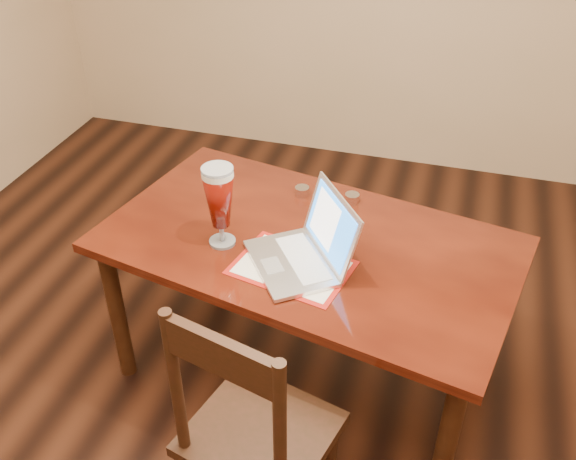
% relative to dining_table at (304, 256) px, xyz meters
% --- Properties ---
extents(ground, '(5.00, 5.00, 0.00)m').
position_rel_dining_table_xyz_m(ground, '(-0.04, -0.41, -0.67)').
color(ground, black).
rests_on(ground, ground).
extents(dining_table, '(1.73, 1.19, 1.07)m').
position_rel_dining_table_xyz_m(dining_table, '(0.00, 0.00, 0.00)').
color(dining_table, '#54180B').
rests_on(dining_table, ground).
extents(dining_chair, '(0.53, 0.52, 1.04)m').
position_rel_dining_table_xyz_m(dining_chair, '(0.04, -0.72, -0.18)').
color(dining_chair, black).
rests_on(dining_chair, ground).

